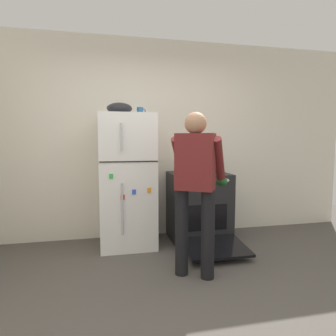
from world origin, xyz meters
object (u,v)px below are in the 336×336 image
Objects in this scene: stove_range at (199,207)px; mixing_bowl at (119,108)px; refrigerator at (127,181)px; person_cook at (196,180)px; red_pot at (188,168)px; pepper_mill at (215,165)px; coffee_mug at (140,111)px.

stove_range is 3.93× the size of mixing_bowl.
refrigerator is 1.03× the size of person_cook.
mixing_bowl is (-0.87, 0.05, 0.75)m from red_pot.
pepper_mill reaches higher than stove_range.
coffee_mug is at bearing 174.96° from stove_range.
refrigerator reaches higher than person_cook.
mixing_bowl is at bearing 123.50° from person_cook.
red_pot is (0.79, -0.05, 0.14)m from refrigerator.
stove_range is 1.17m from person_cook.
refrigerator is 14.77× the size of coffee_mug.
mixing_bowl reaches higher than coffee_mug.
refrigerator is at bearing -170.91° from pepper_mill.
mixing_bowl reaches higher than red_pot.
red_pot is at bearing -3.59° from refrigerator.
pepper_mill is at bearing 7.98° from coffee_mug.
person_cook is at bearing -56.50° from mixing_bowl.
person_cook is (0.59, -1.01, 0.12)m from refrigerator.
person_cook is 9.46× the size of pepper_mill.
stove_range is (0.95, -0.02, -0.39)m from refrigerator.
stove_range is 1.48m from coffee_mug.
pepper_mill reaches higher than red_pot.
person_cook reaches higher than red_pot.
stove_range is 0.66m from pepper_mill.
pepper_mill is at bearing 61.07° from person_cook.
person_cook is 5.17× the size of mixing_bowl.
stove_range is at bearing 11.37° from red_pot.
coffee_mug reaches higher than pepper_mill.
person_cook is 14.28× the size of coffee_mug.
red_pot is at bearing -168.63° from stove_range.
mixing_bowl reaches higher than refrigerator.
coffee_mug is (-0.77, 0.07, 1.26)m from stove_range.
person_cook is (-0.37, -0.99, 0.51)m from stove_range.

